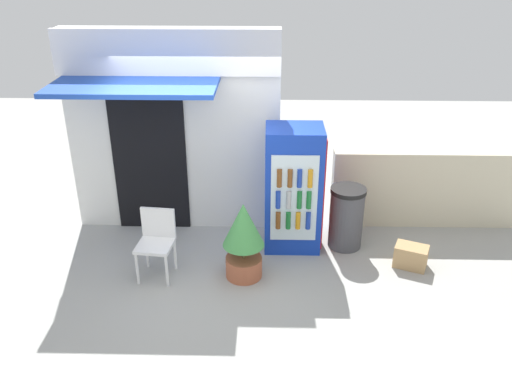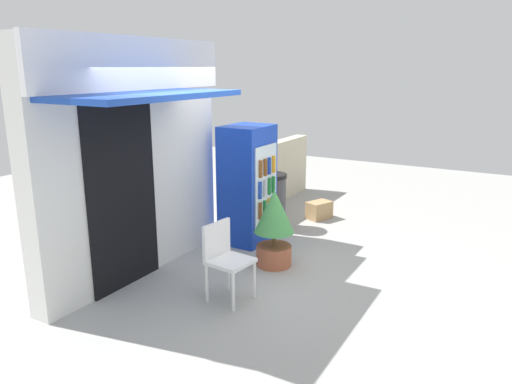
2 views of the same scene
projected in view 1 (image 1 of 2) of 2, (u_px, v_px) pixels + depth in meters
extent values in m
plane|color=#A3A39E|center=(205.00, 274.00, 6.67)|extent=(16.00, 16.00, 0.00)
cube|color=silver|center=(175.00, 133.00, 7.30)|extent=(2.91, 0.28, 2.82)
cube|color=white|center=(166.00, 53.00, 6.64)|extent=(2.91, 0.08, 0.58)
cube|color=#1E47B2|center=(133.00, 86.00, 6.39)|extent=(2.05, 0.97, 0.06)
cube|color=black|center=(150.00, 158.00, 7.31)|extent=(1.03, 0.03, 2.17)
cube|color=#1438B2|center=(293.00, 189.00, 6.95)|extent=(0.74, 0.58, 1.71)
cube|color=silver|center=(294.00, 199.00, 6.68)|extent=(0.59, 0.02, 1.19)
cube|color=red|center=(322.00, 189.00, 6.94)|extent=(0.02, 0.52, 1.54)
cylinder|color=brown|center=(278.00, 220.00, 6.80)|extent=(0.06, 0.06, 0.24)
cylinder|color=#196B2D|center=(288.00, 220.00, 6.80)|extent=(0.06, 0.06, 0.24)
cylinder|color=orange|center=(298.00, 220.00, 6.79)|extent=(0.06, 0.06, 0.24)
cylinder|color=#1938A5|center=(308.00, 220.00, 6.79)|extent=(0.06, 0.06, 0.24)
cylinder|color=#1938A5|center=(278.00, 200.00, 6.67)|extent=(0.06, 0.06, 0.24)
cylinder|color=#B2B2B7|center=(289.00, 200.00, 6.67)|extent=(0.06, 0.06, 0.24)
cylinder|color=#196B2D|center=(299.00, 200.00, 6.66)|extent=(0.06, 0.06, 0.24)
cylinder|color=#196B2D|center=(309.00, 200.00, 6.66)|extent=(0.06, 0.06, 0.24)
cylinder|color=brown|center=(279.00, 178.00, 6.54)|extent=(0.06, 0.06, 0.24)
cylinder|color=brown|center=(290.00, 178.00, 6.53)|extent=(0.06, 0.06, 0.24)
cylinder|color=#1938A5|center=(300.00, 178.00, 6.53)|extent=(0.06, 0.06, 0.24)
cylinder|color=orange|center=(310.00, 178.00, 6.53)|extent=(0.06, 0.06, 0.24)
cylinder|color=white|center=(137.00, 269.00, 6.40)|extent=(0.04, 0.04, 0.43)
cylinder|color=white|center=(167.00, 271.00, 6.35)|extent=(0.04, 0.04, 0.43)
cylinder|color=white|center=(147.00, 252.00, 6.73)|extent=(0.04, 0.04, 0.43)
cylinder|color=white|center=(175.00, 254.00, 6.69)|extent=(0.04, 0.04, 0.43)
cube|color=white|center=(155.00, 245.00, 6.44)|extent=(0.47, 0.47, 0.04)
cube|color=white|center=(158.00, 222.00, 6.52)|extent=(0.43, 0.09, 0.39)
cylinder|color=#AD5B3D|center=(244.00, 266.00, 6.59)|extent=(0.46, 0.46, 0.27)
cylinder|color=brown|center=(244.00, 251.00, 6.49)|extent=(0.05, 0.05, 0.19)
cone|color=#47994C|center=(243.00, 225.00, 6.32)|extent=(0.51, 0.51, 0.56)
cylinder|color=#47474C|center=(346.00, 219.00, 7.12)|extent=(0.45, 0.45, 0.81)
cylinder|color=black|center=(349.00, 190.00, 6.93)|extent=(0.48, 0.48, 0.06)
cube|color=beige|center=(424.00, 189.00, 7.61)|extent=(2.66, 0.23, 1.14)
cube|color=tan|center=(411.00, 256.00, 6.77)|extent=(0.48, 0.40, 0.30)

